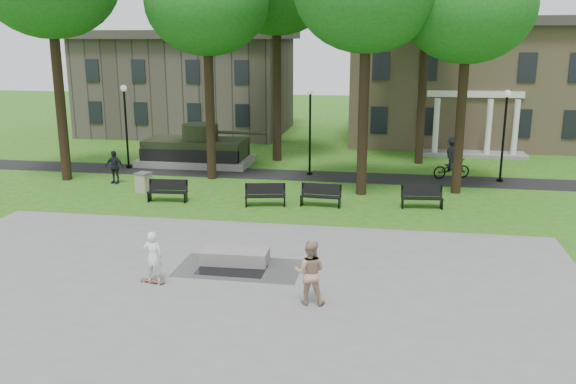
% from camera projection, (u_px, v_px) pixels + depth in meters
% --- Properties ---
extents(ground, '(120.00, 120.00, 0.00)m').
position_uv_depth(ground, '(250.00, 248.00, 21.66)').
color(ground, '#245514').
rests_on(ground, ground).
extents(plaza, '(22.00, 16.00, 0.02)m').
position_uv_depth(plaza, '(209.00, 307.00, 16.88)').
color(plaza, gray).
rests_on(plaza, ground).
extents(footpath, '(44.00, 2.60, 0.01)m').
position_uv_depth(footpath, '(300.00, 175.00, 33.13)').
color(footpath, black).
rests_on(footpath, ground).
extents(building_right, '(17.00, 12.00, 8.60)m').
position_uv_depth(building_right, '(466.00, 80.00, 43.83)').
color(building_right, '#9E8460').
rests_on(building_right, ground).
extents(building_left, '(15.00, 10.00, 7.20)m').
position_uv_depth(building_left, '(189.00, 86.00, 47.89)').
color(building_left, '#4C443D').
rests_on(building_left, ground).
extents(tree_1, '(6.20, 6.20, 11.63)m').
position_uv_depth(tree_1, '(207.00, 3.00, 30.23)').
color(tree_1, black).
rests_on(tree_1, ground).
extents(tree_3, '(6.00, 6.00, 11.19)m').
position_uv_depth(tree_3, '(468.00, 7.00, 27.34)').
color(tree_3, black).
rests_on(tree_3, ground).
extents(lamp_left, '(0.36, 0.36, 4.73)m').
position_uv_depth(lamp_left, '(126.00, 120.00, 34.35)').
color(lamp_left, black).
rests_on(lamp_left, ground).
extents(lamp_mid, '(0.36, 0.36, 4.73)m').
position_uv_depth(lamp_mid, '(310.00, 124.00, 32.65)').
color(lamp_mid, black).
rests_on(lamp_mid, ground).
extents(lamp_right, '(0.36, 0.36, 4.73)m').
position_uv_depth(lamp_right, '(504.00, 128.00, 31.03)').
color(lamp_right, black).
rests_on(lamp_right, ground).
extents(tank_monument, '(7.45, 3.40, 2.40)m').
position_uv_depth(tank_monument, '(197.00, 150.00, 35.88)').
color(tank_monument, gray).
rests_on(tank_monument, ground).
extents(puddle, '(2.20, 1.20, 0.00)m').
position_uv_depth(puddle, '(231.00, 270.00, 19.59)').
color(puddle, black).
rests_on(puddle, plaza).
extents(concrete_block, '(2.24, 1.08, 0.45)m').
position_uv_depth(concrete_block, '(235.00, 256.00, 20.17)').
color(concrete_block, gray).
rests_on(concrete_block, plaza).
extents(skateboard, '(0.80, 0.33, 0.07)m').
position_uv_depth(skateboard, '(153.00, 282.00, 18.56)').
color(skateboard, brown).
rests_on(skateboard, plaza).
extents(skateboarder, '(0.63, 0.45, 1.63)m').
position_uv_depth(skateboarder, '(153.00, 257.00, 18.38)').
color(skateboarder, white).
rests_on(skateboarder, plaza).
extents(friend_watching, '(0.90, 0.71, 1.84)m').
position_uv_depth(friend_watching, '(310.00, 272.00, 16.93)').
color(friend_watching, tan).
rests_on(friend_watching, plaza).
extents(pedestrian_walker, '(1.04, 0.53, 1.71)m').
position_uv_depth(pedestrian_walker, '(114.00, 167.00, 31.18)').
color(pedestrian_walker, black).
rests_on(pedestrian_walker, ground).
extents(cyclist, '(2.15, 1.39, 2.23)m').
position_uv_depth(cyclist, '(452.00, 161.00, 32.26)').
color(cyclist, black).
rests_on(cyclist, ground).
extents(park_bench_0, '(1.83, 0.65, 1.00)m').
position_uv_depth(park_bench_0, '(168.00, 190.00, 27.78)').
color(park_bench_0, black).
rests_on(park_bench_0, ground).
extents(park_bench_1, '(1.85, 0.87, 1.00)m').
position_uv_depth(park_bench_1, '(266.00, 194.00, 27.05)').
color(park_bench_1, black).
rests_on(park_bench_1, ground).
extents(park_bench_2, '(1.82, 0.61, 1.00)m').
position_uv_depth(park_bench_2, '(321.00, 195.00, 26.99)').
color(park_bench_2, black).
rests_on(park_bench_2, ground).
extents(park_bench_3, '(1.84, 0.71, 1.00)m').
position_uv_depth(park_bench_3, '(422.00, 196.00, 26.71)').
color(park_bench_3, black).
rests_on(park_bench_3, ground).
extents(trash_bin, '(0.81, 0.81, 0.96)m').
position_uv_depth(trash_bin, '(144.00, 182.00, 29.48)').
color(trash_bin, gray).
rests_on(trash_bin, ground).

